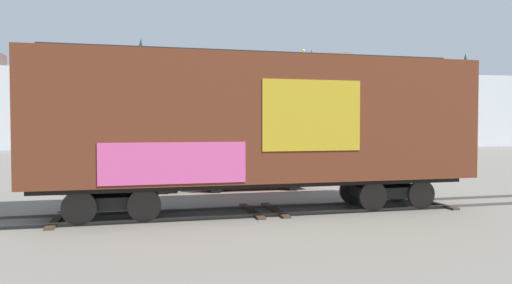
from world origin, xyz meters
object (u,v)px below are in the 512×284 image
(flagpole, at_px, (303,93))
(parked_car_red, at_px, (251,168))
(freight_car, at_px, (259,122))
(parked_car_silver, at_px, (126,171))

(flagpole, distance_m, parked_car_red, 9.53)
(freight_car, xyz_separation_m, parked_car_silver, (-4.47, 5.43, -1.93))
(parked_car_red, bearing_deg, flagpole, 60.10)
(freight_car, relative_size, flagpole, 1.87)
(freight_car, relative_size, parked_car_silver, 2.96)
(flagpole, height_order, parked_car_silver, flagpole)
(freight_car, xyz_separation_m, parked_car_red, (0.62, 5.33, -1.89))
(freight_car, relative_size, parked_car_red, 2.82)
(parked_car_silver, bearing_deg, freight_car, -50.55)
(parked_car_silver, relative_size, parked_car_red, 0.95)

